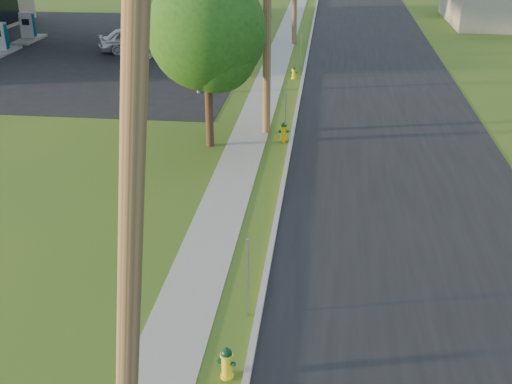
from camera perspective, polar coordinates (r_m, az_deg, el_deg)
road at (r=20.19m, az=13.46°, el=-1.85°), size 8.00×120.00×0.02m
curb at (r=20.03m, az=2.07°, el=-1.15°), size 0.15×120.00×0.15m
sidewalk at (r=20.24m, az=-2.87°, el=-1.06°), size 1.50×120.00×0.03m
forecourt at (r=44.66m, az=-17.57°, el=12.14°), size 26.00×28.00×0.02m
utility_pole_near at (r=8.40m, az=-11.13°, el=-4.02°), size 1.40×0.32×9.48m
utility_pole_mid at (r=25.40m, az=1.00°, el=15.93°), size 1.40×0.32×9.80m
sign_post_near at (r=14.54m, az=-0.73°, el=-7.68°), size 0.05×0.04×2.00m
sign_post_mid at (r=25.27m, az=2.64°, el=6.65°), size 0.05×0.04×2.00m
sign_post_far at (r=37.06m, az=4.02°, el=12.40°), size 0.05×0.04×2.00m
fuel_pump_nw at (r=43.84m, az=-21.77°, el=12.29°), size 1.20×3.20×1.90m
fuel_pump_ne at (r=40.46m, az=-10.13°, el=12.72°), size 1.20×3.20×1.90m
fuel_pump_sw at (r=47.35m, az=-19.58°, el=13.41°), size 1.20×3.20×1.90m
fuel_pump_se at (r=44.24m, az=-8.69°, el=13.81°), size 1.20×3.20×1.90m
tree_verge at (r=23.97m, az=-4.19°, el=13.64°), size 4.35×4.35×6.60m
hydrant_near at (r=13.22m, az=-2.62°, el=-14.91°), size 0.38×0.34×0.73m
hydrant_mid at (r=25.52m, az=2.48°, el=5.38°), size 0.40×0.36×0.79m
hydrant_far at (r=34.90m, az=3.37°, el=10.54°), size 0.35×0.31×0.68m
car_silver at (r=42.07m, az=-10.70°, el=13.18°), size 4.85×3.39×1.53m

